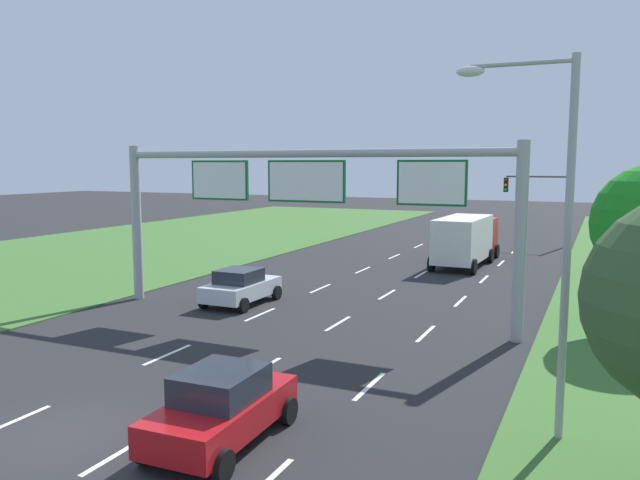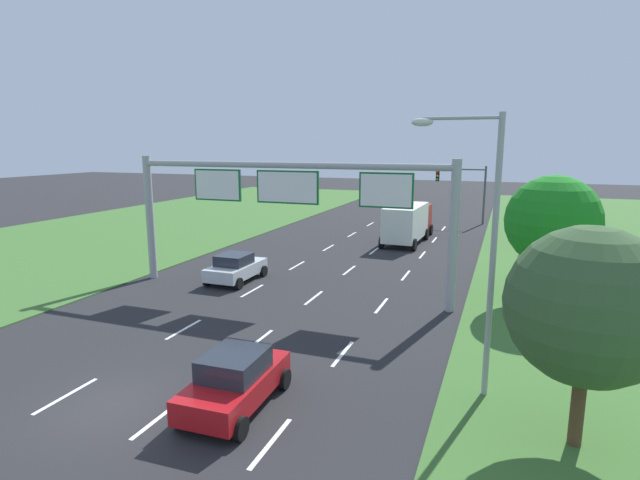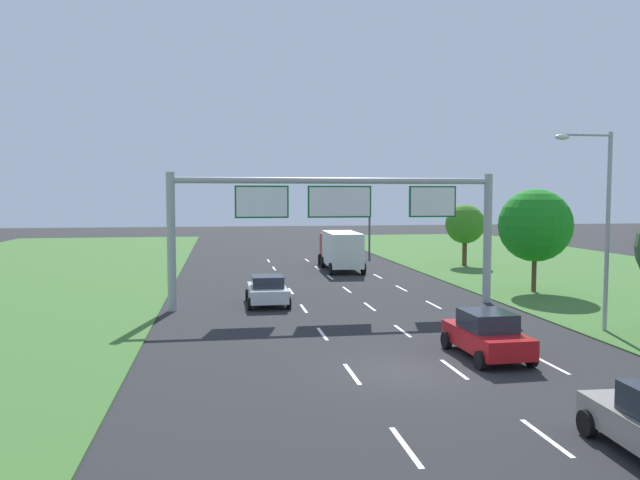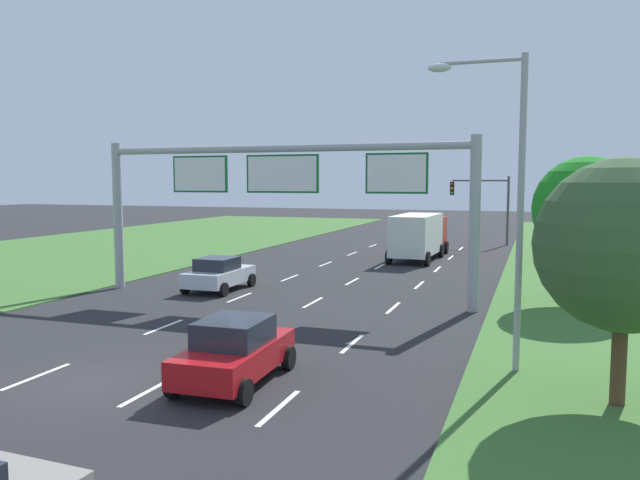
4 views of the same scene
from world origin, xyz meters
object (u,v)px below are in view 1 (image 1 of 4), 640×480
(sign_gantry, at_px, (304,196))
(traffic_light_mast, at_px, (541,195))
(car_lead_silver, at_px, (222,406))
(box_truck, at_px, (466,238))
(street_lamp, at_px, (550,215))
(car_near_red, at_px, (241,286))

(sign_gantry, xyz_separation_m, traffic_light_mast, (6.42, 27.57, -1.08))
(car_lead_silver, bearing_deg, sign_gantry, 105.13)
(car_lead_silver, xyz_separation_m, sign_gantry, (-3.35, 11.08, 4.11))
(car_lead_silver, relative_size, traffic_light_mast, 0.73)
(box_truck, relative_size, street_lamp, 0.98)
(car_near_red, bearing_deg, box_truck, 65.79)
(box_truck, distance_m, street_lamp, 25.05)
(car_near_red, distance_m, street_lamp, 16.63)
(sign_gantry, relative_size, traffic_light_mast, 3.08)
(box_truck, bearing_deg, street_lamp, -72.79)
(box_truck, xyz_separation_m, traffic_light_mast, (3.20, 11.44, 2.21))
(car_lead_silver, xyz_separation_m, traffic_light_mast, (3.08, 38.65, 3.03))
(street_lamp, bearing_deg, sign_gantry, 141.44)
(box_truck, bearing_deg, traffic_light_mast, 76.26)
(box_truck, height_order, sign_gantry, sign_gantry)
(car_near_red, bearing_deg, traffic_light_mast, 69.47)
(car_lead_silver, distance_m, traffic_light_mast, 38.89)
(traffic_light_mast, height_order, street_lamp, street_lamp)
(street_lamp, bearing_deg, car_near_red, 146.73)
(car_near_red, height_order, traffic_light_mast, traffic_light_mast)
(traffic_light_mast, bearing_deg, box_truck, -105.61)
(sign_gantry, bearing_deg, car_near_red, 164.50)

